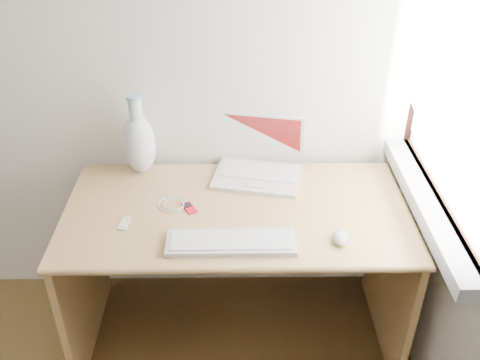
{
  "coord_description": "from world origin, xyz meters",
  "views": [
    {
      "loc": [
        0.97,
        -0.33,
        1.96
      ],
      "look_at": [
        0.99,
        1.35,
        0.87
      ],
      "focal_mm": 40.0,
      "sensor_mm": 36.0,
      "label": 1
    }
  ],
  "objects_px": {
    "laptop": "(256,162)",
    "external_keyboard": "(231,242)",
    "desk": "(237,236)",
    "vase": "(139,142)"
  },
  "relations": [
    {
      "from": "laptop",
      "to": "external_keyboard",
      "type": "relative_size",
      "value": 0.86
    },
    {
      "from": "laptop",
      "to": "external_keyboard",
      "type": "height_order",
      "value": "laptop"
    },
    {
      "from": "desk",
      "to": "external_keyboard",
      "type": "height_order",
      "value": "external_keyboard"
    },
    {
      "from": "vase",
      "to": "laptop",
      "type": "bearing_deg",
      "value": -2.25
    },
    {
      "from": "desk",
      "to": "vase",
      "type": "height_order",
      "value": "vase"
    },
    {
      "from": "laptop",
      "to": "external_keyboard",
      "type": "xyz_separation_m",
      "value": [
        -0.11,
        -0.49,
        -0.04
      ]
    },
    {
      "from": "desk",
      "to": "vase",
      "type": "xyz_separation_m",
      "value": [
        -0.41,
        0.2,
        0.35
      ]
    },
    {
      "from": "desk",
      "to": "laptop",
      "type": "distance_m",
      "value": 0.33
    },
    {
      "from": "laptop",
      "to": "external_keyboard",
      "type": "distance_m",
      "value": 0.5
    },
    {
      "from": "external_keyboard",
      "to": "desk",
      "type": "bearing_deg",
      "value": 85.82
    }
  ]
}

